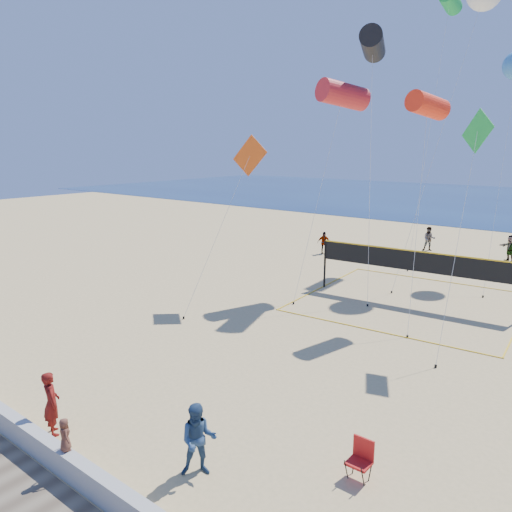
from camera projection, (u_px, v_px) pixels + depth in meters
The scene contains 16 objects.
ground at pixel (195, 431), 12.67m from camera, with size 120.00×120.00×0.00m, color tan.
seawall at pixel (91, 481), 10.32m from camera, with size 32.00×0.30×0.60m, color #ACACA8.
woman at pixel (51, 403), 12.40m from camera, with size 0.60×0.40×1.65m, color #62100D.
toddler at pixel (65, 435), 10.79m from camera, with size 0.37×0.24×0.75m, color brown.
bystander_a at pixel (198, 440), 10.85m from camera, with size 0.81×0.63×1.66m, color navy.
far_person_0 at pixel (324, 243), 33.26m from camera, with size 0.87×0.36×1.48m, color gray.
far_person_1 at pixel (510, 248), 31.03m from camera, with size 1.56×0.50×1.68m, color gray.
far_person_3 at pixel (429, 239), 34.18m from camera, with size 0.80×0.62×1.64m, color gray.
camp_chair at pixel (361, 457), 10.78m from camera, with size 0.49×0.61×1.01m.
volleyball_net at pixel (414, 267), 22.71m from camera, with size 9.80×9.66×2.45m.
kite_0 at pixel (343, 95), 24.22m from camera, with size 2.03×5.90×10.24m.
kite_1 at pixel (373, 44), 23.78m from camera, with size 3.05×4.88×12.52m.
kite_2 at pixel (428, 106), 20.09m from camera, with size 1.76×4.45×9.24m.
kite_3 at pixel (248, 161), 22.50m from camera, with size 1.90×4.41×7.57m.
kite_4 at pixel (475, 144), 17.05m from camera, with size 1.29×3.55×8.33m.
kite_8 at pixel (450, 1), 30.11m from camera, with size 1.34×6.93×16.29m.
Camera 1 is at (8.32, -7.95, 7.10)m, focal length 35.00 mm.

